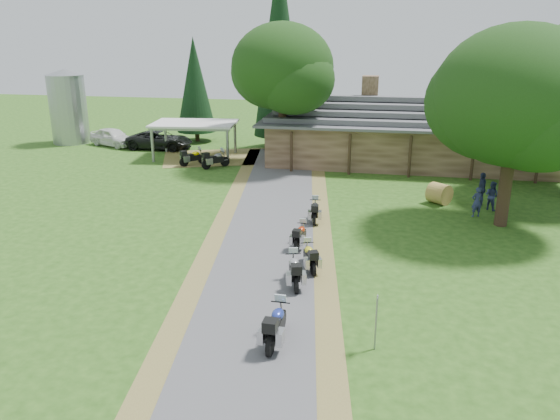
% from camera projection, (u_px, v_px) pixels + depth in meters
% --- Properties ---
extents(ground, '(120.00, 120.00, 0.00)m').
position_uv_depth(ground, '(254.00, 305.00, 19.52)').
color(ground, '#254B15').
rests_on(ground, ground).
extents(driveway, '(51.95, 51.95, 0.00)m').
position_uv_depth(driveway, '(264.00, 260.00, 23.35)').
color(driveway, '#4F4F52').
rests_on(driveway, ground).
extents(lodge, '(21.40, 9.40, 4.90)m').
position_uv_depth(lodge, '(409.00, 130.00, 40.08)').
color(lodge, brown).
rests_on(lodge, ground).
extents(silo, '(3.18, 3.18, 6.31)m').
position_uv_depth(silo, '(68.00, 107.00, 47.05)').
color(silo, gray).
rests_on(silo, ground).
extents(carport, '(6.71, 4.86, 2.72)m').
position_uv_depth(carport, '(195.00, 140.00, 42.01)').
color(carport, silver).
rests_on(carport, ground).
extents(car_white_sedan, '(4.51, 6.25, 1.92)m').
position_uv_depth(car_white_sedan, '(113.00, 135.00, 46.40)').
color(car_white_sedan, silver).
rests_on(car_white_sedan, ground).
extents(car_dark_suv, '(2.53, 5.89, 2.25)m').
position_uv_depth(car_dark_suv, '(160.00, 135.00, 45.15)').
color(car_dark_suv, black).
rests_on(car_dark_suv, ground).
extents(motorcycle_row_a, '(0.73, 2.01, 1.36)m').
position_uv_depth(motorcycle_row_a, '(276.00, 323.00, 17.00)').
color(motorcycle_row_a, '#24349A').
rests_on(motorcycle_row_a, ground).
extents(motorcycle_row_b, '(1.08, 1.99, 1.30)m').
position_uv_depth(motorcycle_row_b, '(294.00, 269.00, 20.93)').
color(motorcycle_row_b, '#929499').
rests_on(motorcycle_row_b, ground).
extents(motorcycle_row_c, '(1.13, 1.82, 1.19)m').
position_uv_depth(motorcycle_row_c, '(310.00, 255.00, 22.33)').
color(motorcycle_row_c, yellow).
rests_on(motorcycle_row_c, ground).
extents(motorcycle_row_d, '(0.69, 1.73, 1.16)m').
position_uv_depth(motorcycle_row_d, '(300.00, 234.00, 24.72)').
color(motorcycle_row_d, red).
rests_on(motorcycle_row_d, ground).
extents(motorcycle_row_e, '(0.78, 1.83, 1.22)m').
position_uv_depth(motorcycle_row_e, '(315.00, 210.00, 28.01)').
color(motorcycle_row_e, black).
rests_on(motorcycle_row_e, ground).
extents(motorcycle_carport_a, '(1.76, 1.81, 1.30)m').
position_uv_depth(motorcycle_carport_a, '(193.00, 156.00, 39.74)').
color(motorcycle_carport_a, yellow).
rests_on(motorcycle_carport_a, ground).
extents(motorcycle_carport_b, '(1.81, 1.92, 1.36)m').
position_uv_depth(motorcycle_carport_b, '(216.00, 158.00, 38.99)').
color(motorcycle_carport_b, gray).
rests_on(motorcycle_carport_b, ground).
extents(person_a, '(0.64, 0.56, 1.89)m').
position_uv_depth(person_a, '(477.00, 199.00, 28.57)').
color(person_a, navy).
rests_on(person_a, ground).
extents(person_b, '(0.66, 0.64, 1.88)m').
position_uv_depth(person_b, '(492.00, 193.00, 29.69)').
color(person_b, navy).
rests_on(person_b, ground).
extents(person_c, '(0.46, 0.63, 2.19)m').
position_uv_depth(person_c, '(482.00, 186.00, 30.53)').
color(person_c, navy).
rests_on(person_c, ground).
extents(hay_bale, '(1.58, 1.59, 1.17)m').
position_uv_depth(hay_bale, '(439.00, 194.00, 30.89)').
color(hay_bale, '#A7843D').
rests_on(hay_bale, ground).
extents(sign_post, '(0.33, 0.05, 1.83)m').
position_uv_depth(sign_post, '(376.00, 323.00, 16.53)').
color(sign_post, gray).
rests_on(sign_post, ground).
extents(oak_lodge_left, '(7.08, 7.08, 11.33)m').
position_uv_depth(oak_lodge_left, '(283.00, 87.00, 38.04)').
color(oak_lodge_left, '#1A3811').
rests_on(oak_lodge_left, ground).
extents(oak_driveway, '(7.88, 7.88, 10.39)m').
position_uv_depth(oak_driveway, '(514.00, 122.00, 25.98)').
color(oak_driveway, '#1A3811').
rests_on(oak_driveway, ground).
extents(cedar_near, '(4.24, 4.24, 15.65)m').
position_uv_depth(cedar_near, '(280.00, 51.00, 43.48)').
color(cedar_near, black).
rests_on(cedar_near, ground).
extents(cedar_far, '(3.43, 3.43, 8.94)m').
position_uv_depth(cedar_far, '(195.00, 90.00, 47.33)').
color(cedar_far, black).
rests_on(cedar_far, ground).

